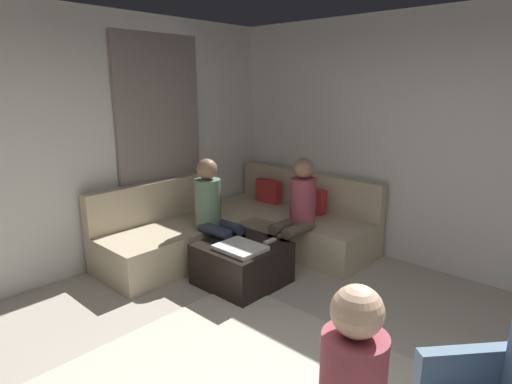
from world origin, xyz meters
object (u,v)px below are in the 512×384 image
at_px(sectional_couch, 242,228).
at_px(game_remote, 270,241).
at_px(person_on_couch_side, 214,210).
at_px(person_on_couch_back, 297,209).
at_px(ottoman, 242,263).
at_px(coffee_mug, 239,230).

xyz_separation_m(sectional_couch, game_remote, (0.79, -0.41, 0.15)).
xyz_separation_m(game_remote, person_on_couch_side, (-0.64, -0.17, 0.23)).
bearing_deg(person_on_couch_back, ottoman, 76.53).
xyz_separation_m(sectional_couch, ottoman, (0.61, -0.63, -0.07)).
distance_m(game_remote, person_on_couch_back, 0.51).
bearing_deg(sectional_couch, coffee_mug, -49.06).
bearing_deg(coffee_mug, ottoman, -39.29).
relative_size(game_remote, person_on_couch_side, 0.12).
height_order(sectional_couch, person_on_couch_side, person_on_couch_side).
distance_m(ottoman, person_on_couch_back, 0.83).
xyz_separation_m(ottoman, person_on_couch_back, (0.16, 0.68, 0.45)).
bearing_deg(game_remote, sectional_couch, 152.70).
bearing_deg(ottoman, coffee_mug, 140.71).
relative_size(ottoman, person_on_couch_side, 0.63).
height_order(coffee_mug, person_on_couch_side, person_on_couch_side).
distance_m(sectional_couch, coffee_mug, 0.62).
bearing_deg(person_on_couch_side, person_on_couch_back, 135.23).
xyz_separation_m(coffee_mug, game_remote, (0.40, 0.04, -0.04)).
bearing_deg(sectional_couch, person_on_couch_side, -75.53).
bearing_deg(coffee_mug, game_remote, 5.71).
distance_m(game_remote, person_on_couch_side, 0.70).
xyz_separation_m(ottoman, person_on_couch_side, (-0.46, 0.05, 0.45)).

